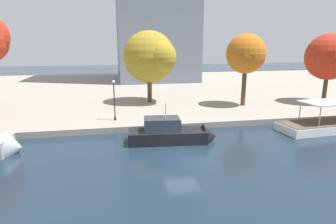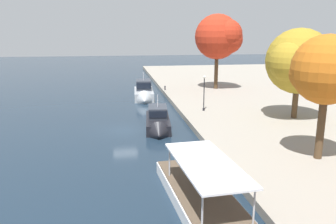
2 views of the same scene
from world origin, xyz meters
name	(u,v)px [view 1 (image 1 of 2)]	position (x,y,z in m)	size (l,w,h in m)	color
ground_plane	(182,156)	(0.00, 0.00, 0.00)	(220.00, 220.00, 0.00)	#192838
dock_promenade	(140,88)	(0.00, 34.44, 0.31)	(120.00, 55.00, 0.62)	gray
motor_yacht_1	(174,135)	(0.08, 3.48, 0.67)	(8.10, 3.17, 4.37)	black
lamp_post	(114,99)	(-5.04, 9.77, 2.94)	(0.33, 0.33, 4.31)	black
tree_1	(328,58)	(24.00, 14.13, 6.84)	(6.29, 6.29, 9.49)	#4C3823
tree_2	(245,53)	(11.78, 14.28, 7.46)	(5.12, 5.12, 9.37)	#4C3823
tree_3	(152,57)	(0.19, 18.45, 6.94)	(7.09, 7.44, 9.87)	#4C3823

